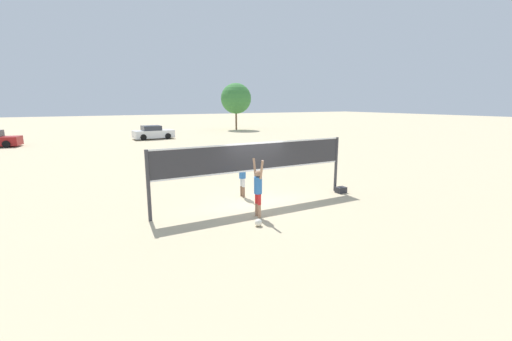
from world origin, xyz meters
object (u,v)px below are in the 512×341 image
(player_blocker, at_px, (242,173))
(tree_left_cluster, at_px, (236,99))
(volleyball_net, at_px, (256,161))
(parked_car_mid, at_px, (153,133))
(gear_bag, at_px, (341,190))
(player_spiker, at_px, (258,187))
(volleyball, at_px, (258,223))

(player_blocker, xyz_separation_m, tree_left_cluster, (15.64, 32.64, 3.43))
(volleyball_net, relative_size, parked_car_mid, 1.95)
(player_blocker, relative_size, gear_bag, 4.45)
(player_spiker, bearing_deg, gear_bag, -78.06)
(player_blocker, distance_m, tree_left_cluster, 36.36)
(volleyball, bearing_deg, volleyball_net, 62.47)
(tree_left_cluster, bearing_deg, volleyball, -115.00)
(volleyball, bearing_deg, player_blocker, 71.08)
(volleyball, distance_m, tree_left_cluster, 40.00)
(player_spiker, relative_size, parked_car_mid, 0.48)
(gear_bag, bearing_deg, volleyball, -160.73)
(player_spiker, height_order, player_blocker, player_spiker)
(volleyball, bearing_deg, gear_bag, 19.27)
(volleyball, height_order, tree_left_cluster, tree_left_cluster)
(player_blocker, height_order, gear_bag, player_blocker)
(volleyball, xyz_separation_m, gear_bag, (5.25, 1.84, 0.01))
(volleyball_net, xyz_separation_m, player_blocker, (0.01, 1.18, -0.67))
(parked_car_mid, distance_m, tree_left_cluster, 15.87)
(player_spiker, height_order, parked_car_mid, player_spiker)
(player_blocker, distance_m, volleyball, 3.71)
(player_spiker, distance_m, player_blocker, 2.68)
(player_blocker, xyz_separation_m, parked_car_mid, (2.05, 25.36, -0.36))
(parked_car_mid, bearing_deg, volleyball_net, -96.32)
(player_blocker, relative_size, volleyball, 8.19)
(volleyball_net, bearing_deg, player_spiker, -116.74)
(player_spiker, distance_m, volleyball, 1.34)
(player_spiker, height_order, gear_bag, player_spiker)
(volleyball_net, relative_size, volleyball, 34.76)
(volleyball_net, height_order, gear_bag, volleyball_net)
(tree_left_cluster, bearing_deg, player_blocker, -115.60)
(player_spiker, bearing_deg, player_blocker, -15.45)
(volleyball_net, distance_m, gear_bag, 4.40)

